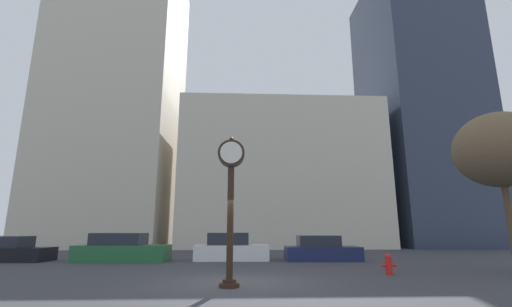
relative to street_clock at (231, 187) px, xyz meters
name	(u,v)px	position (x,y,z in m)	size (l,w,h in m)	color
ground_plane	(236,283)	(0.17, 0.87, -2.89)	(200.00, 200.00, 0.00)	#38383D
building_tall_tower	(120,95)	(-12.85, 24.87, 13.02)	(11.96, 12.00, 31.82)	beige
building_storefront_row	(279,178)	(4.31, 24.87, 4.02)	(19.18, 12.00, 13.82)	beige
building_glass_modern	(417,107)	(20.03, 24.87, 12.23)	(9.80, 12.00, 30.25)	#2D384C
street_clock	(231,187)	(0.00, 0.00, 0.00)	(0.83, 0.60, 4.49)	black
car_black	(5,251)	(-12.12, 8.89, -2.35)	(4.65, 2.00, 1.30)	black
car_green	(122,249)	(-5.96, 8.64, -2.28)	(4.84, 2.14, 1.46)	#236038
car_white	(231,249)	(-0.19, 9.08, -2.28)	(4.00, 1.94, 1.47)	silver
car_navy	(321,250)	(4.74, 8.71, -2.34)	(4.08, 2.09, 1.32)	#19234C
fire_hydrant_near	(389,264)	(5.84, 2.57, -2.51)	(0.58, 0.25, 0.76)	red
bare_tree	(499,150)	(10.90, 2.71, 1.93)	(3.43, 3.43, 6.39)	brown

